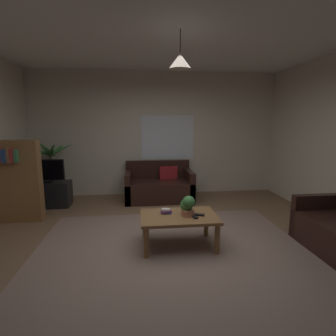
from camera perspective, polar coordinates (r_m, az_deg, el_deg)
The scene contains 18 objects.
floor at distance 3.87m, azimuth 0.52°, elevation -16.46°, with size 5.62×5.54×0.02m, color brown.
rug at distance 3.68m, azimuth 0.92°, elevation -17.65°, with size 3.65×3.05×0.01m, color gray.
wall_back at distance 6.26m, azimuth -2.60°, elevation 7.24°, with size 5.74×0.06×2.82m, color beige.
ceiling at distance 3.63m, azimuth 0.60°, elevation 27.87°, with size 5.62×5.54×0.02m, color white.
window_pane at distance 6.25m, azimuth -0.09°, elevation 6.55°, with size 1.22×0.01×1.00m, color white.
couch_under_window at distance 5.90m, azimuth -1.92°, elevation -4.09°, with size 1.45×0.88×0.82m.
coffee_table at distance 3.72m, azimuth 2.35°, elevation -11.07°, with size 1.04×0.68×0.44m.
book_on_table_0 at distance 3.77m, azimuth -0.31°, elevation -9.49°, with size 0.14×0.09×0.02m, color #2D4C8C.
book_on_table_1 at distance 3.75m, azimuth -0.40°, elevation -9.24°, with size 0.14×0.08×0.02m, color #72387F.
book_on_table_2 at distance 3.76m, azimuth -0.45°, elevation -8.86°, with size 0.11×0.09×0.02m, color beige.
remote_on_table_0 at distance 3.71m, azimuth 6.51°, elevation -9.90°, with size 0.05×0.16×0.02m, color black.
remote_on_table_1 at distance 3.64m, azimuth 5.55°, elevation -10.24°, with size 0.05×0.16×0.02m, color black.
potted_plant_on_table at distance 3.66m, azimuth 4.22°, elevation -7.97°, with size 0.19×0.21×0.28m.
tv_stand at distance 5.94m, azimuth -24.36°, elevation -5.15°, with size 0.90×0.44×0.50m, color black.
tv at distance 5.82m, azimuth -24.77°, elevation -0.56°, with size 0.74×0.16×0.46m.
potted_palm_corner at distance 6.31m, azimuth -23.51°, elevation -0.43°, with size 0.97×0.82×1.39m.
bookshelf_corner at distance 5.20m, azimuth -29.26°, elevation -2.24°, with size 0.70×0.31×1.40m.
pendant_lamp at distance 3.55m, azimuth 2.60°, elevation 21.83°, with size 0.28×0.28×0.47m.
Camera 1 is at (-0.42, -3.43, 1.72)m, focal length 28.55 mm.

